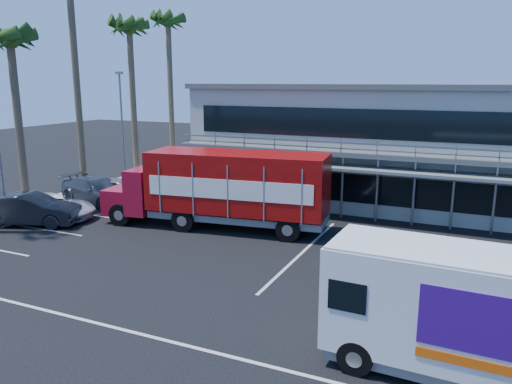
% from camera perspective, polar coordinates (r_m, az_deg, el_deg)
% --- Properties ---
extents(ground, '(120.00, 120.00, 0.00)m').
position_cam_1_polar(ground, '(20.65, -2.73, -8.67)').
color(ground, black).
rests_on(ground, ground).
extents(building, '(22.40, 12.00, 7.30)m').
position_cam_1_polar(building, '(32.79, 14.03, 5.54)').
color(building, '#A5AA9C').
rests_on(building, ground).
extents(curb_strip, '(3.00, 32.00, 0.16)m').
position_cam_1_polar(curb_strip, '(33.99, -20.99, -0.82)').
color(curb_strip, '#A5A399').
rests_on(curb_strip, ground).
extents(palm_c, '(2.80, 2.80, 10.75)m').
position_cam_1_polar(palm_c, '(31.12, -26.23, 14.55)').
color(palm_c, brown).
rests_on(palm_c, ground).
extents(palm_e, '(2.80, 2.80, 12.25)m').
position_cam_1_polar(palm_e, '(38.31, -14.24, 16.88)').
color(palm_e, brown).
rests_on(palm_e, ground).
extents(palm_f, '(2.80, 2.80, 13.25)m').
position_cam_1_polar(palm_f, '(43.06, -9.99, 17.75)').
color(palm_f, brown).
rests_on(palm_f, ground).
extents(light_pole_far, '(0.50, 0.25, 8.09)m').
position_cam_1_polar(light_pole_far, '(36.44, -15.06, 7.50)').
color(light_pole_far, gray).
rests_on(light_pole_far, ground).
extents(red_truck, '(12.05, 4.19, 3.97)m').
position_cam_1_polar(red_truck, '(25.54, -3.86, 0.61)').
color(red_truck, '#A10C20').
rests_on(red_truck, ground).
extents(white_van, '(7.02, 2.62, 3.39)m').
position_cam_1_polar(white_van, '(13.89, 22.83, -12.65)').
color(white_van, silver).
rests_on(white_van, ground).
extents(parked_car_b, '(5.38, 3.42, 1.68)m').
position_cam_1_polar(parked_car_b, '(28.86, -24.30, -1.85)').
color(parked_car_b, black).
rests_on(parked_car_b, ground).
extents(parked_car_c, '(5.41, 3.30, 1.40)m').
position_cam_1_polar(parked_car_c, '(29.67, -22.55, -1.59)').
color(parked_car_c, silver).
rests_on(parked_car_c, ground).
extents(parked_car_d, '(6.08, 3.55, 1.66)m').
position_cam_1_polar(parked_car_d, '(32.35, -17.56, 0.15)').
color(parked_car_d, '#343C45').
rests_on(parked_car_d, ground).
extents(parked_car_e, '(4.62, 1.89, 1.57)m').
position_cam_1_polar(parked_car_e, '(32.37, -15.21, 0.22)').
color(parked_car_e, gray).
rests_on(parked_car_e, ground).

